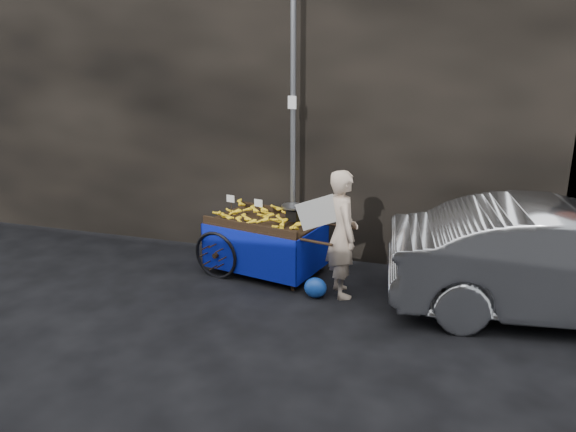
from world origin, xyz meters
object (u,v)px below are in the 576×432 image
(banana_cart, at_px, (263,226))
(parked_car, at_px, (568,263))
(plastic_bag, at_px, (315,288))
(vendor, at_px, (342,234))

(banana_cart, distance_m, parked_car, 3.95)
(banana_cart, height_order, plastic_bag, banana_cart)
(vendor, bearing_deg, plastic_bag, 97.70)
(banana_cart, bearing_deg, plastic_bag, -21.47)
(vendor, distance_m, parked_car, 2.70)
(vendor, relative_size, parked_car, 0.40)
(banana_cart, height_order, vendor, vendor)
(parked_car, bearing_deg, vendor, 85.42)
(plastic_bag, distance_m, parked_car, 3.06)
(plastic_bag, bearing_deg, banana_cart, 146.34)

